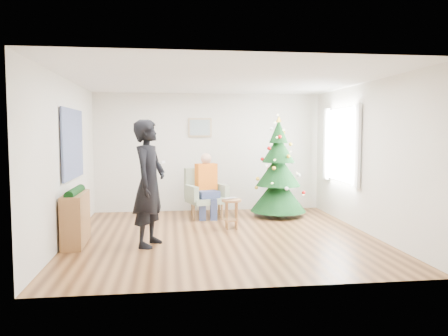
{
  "coord_description": "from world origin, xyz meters",
  "views": [
    {
      "loc": [
        -0.89,
        -7.17,
        1.73
      ],
      "look_at": [
        0.1,
        0.6,
        1.1
      ],
      "focal_mm": 35.0,
      "sensor_mm": 36.0,
      "label": 1
    }
  ],
  "objects": [
    {
      "name": "curtains",
      "position": [
        2.44,
        1.0,
        1.5
      ],
      "size": [
        0.05,
        1.75,
        1.5
      ],
      "color": "white",
      "rests_on": "wall_right"
    },
    {
      "name": "floor",
      "position": [
        0.0,
        0.0,
        0.0
      ],
      "size": [
        5.0,
        5.0,
        0.0
      ],
      "primitive_type": "plane",
      "color": "brown",
      "rests_on": "ground"
    },
    {
      "name": "stool",
      "position": [
        0.23,
        0.54,
        0.28
      ],
      "size": [
        0.36,
        0.36,
        0.54
      ],
      "rotation": [
        0.0,
        0.0,
        0.24
      ],
      "color": "brown",
      "rests_on": "floor"
    },
    {
      "name": "christmas_tree",
      "position": [
        1.36,
        1.6,
        0.94
      ],
      "size": [
        1.15,
        1.15,
        2.08
      ],
      "rotation": [
        0.0,
        0.0,
        0.12
      ],
      "color": "#3F2816",
      "rests_on": "floor"
    },
    {
      "name": "game_controller",
      "position": [
        -0.98,
        -0.51,
        1.29
      ],
      "size": [
        0.08,
        0.13,
        0.04
      ],
      "primitive_type": "cube",
      "rotation": [
        0.0,
        0.0,
        -0.35
      ],
      "color": "white",
      "rests_on": "standing_man"
    },
    {
      "name": "wall_left",
      "position": [
        -2.5,
        0.0,
        1.3
      ],
      "size": [
        0.0,
        5.0,
        5.0
      ],
      "primitive_type": "plane",
      "rotation": [
        1.57,
        0.0,
        1.57
      ],
      "color": "silver",
      "rests_on": "floor"
    },
    {
      "name": "wall_back",
      "position": [
        0.0,
        2.5,
        1.3
      ],
      "size": [
        5.0,
        0.0,
        5.0
      ],
      "primitive_type": "plane",
      "rotation": [
        1.57,
        0.0,
        0.0
      ],
      "color": "silver",
      "rests_on": "floor"
    },
    {
      "name": "laptop",
      "position": [
        0.23,
        0.54,
        0.55
      ],
      "size": [
        0.35,
        0.32,
        0.02
      ],
      "primitive_type": "imported",
      "rotation": [
        0.0,
        0.0,
        0.59
      ],
      "color": "silver",
      "rests_on": "stool"
    },
    {
      "name": "seated_person",
      "position": [
        -0.12,
        1.65,
        0.68
      ],
      "size": [
        0.52,
        0.67,
        1.32
      ],
      "rotation": [
        0.0,
        0.0,
        0.32
      ],
      "color": "navy",
      "rests_on": "armchair"
    },
    {
      "name": "armchair",
      "position": [
        -0.14,
        1.7,
        0.37
      ],
      "size": [
        0.9,
        0.88,
        1.01
      ],
      "rotation": [
        0.0,
        0.0,
        0.32
      ],
      "color": "gray",
      "rests_on": "floor"
    },
    {
      "name": "standing_man",
      "position": [
        -1.19,
        -0.48,
        0.97
      ],
      "size": [
        0.68,
        0.82,
        1.93
      ],
      "primitive_type": "imported",
      "rotation": [
        0.0,
        0.0,
        1.22
      ],
      "color": "black",
      "rests_on": "floor"
    },
    {
      "name": "ceiling",
      "position": [
        0.0,
        0.0,
        2.6
      ],
      "size": [
        5.0,
        5.0,
        0.0
      ],
      "primitive_type": "plane",
      "rotation": [
        3.14,
        0.0,
        0.0
      ],
      "color": "white",
      "rests_on": "wall_back"
    },
    {
      "name": "window_panel",
      "position": [
        2.47,
        1.0,
        1.5
      ],
      "size": [
        0.04,
        1.3,
        1.4
      ],
      "primitive_type": "cube",
      "color": "white",
      "rests_on": "wall_right"
    },
    {
      "name": "wall_right",
      "position": [
        2.5,
        0.0,
        1.3
      ],
      "size": [
        0.0,
        5.0,
        5.0
      ],
      "primitive_type": "plane",
      "rotation": [
        1.57,
        0.0,
        -1.57
      ],
      "color": "silver",
      "rests_on": "floor"
    },
    {
      "name": "console",
      "position": [
        -2.33,
        -0.25,
        0.4
      ],
      "size": [
        0.34,
        1.01,
        0.8
      ],
      "primitive_type": "cube",
      "rotation": [
        0.0,
        0.0,
        0.04
      ],
      "color": "brown",
      "rests_on": "floor"
    },
    {
      "name": "garland",
      "position": [
        -2.33,
        -0.25,
        0.82
      ],
      "size": [
        0.14,
        0.9,
        0.14
      ],
      "primitive_type": "cylinder",
      "rotation": [
        1.57,
        0.0,
        0.0
      ],
      "color": "black",
      "rests_on": "console"
    },
    {
      "name": "framed_picture",
      "position": [
        -0.2,
        2.46,
        1.85
      ],
      "size": [
        0.52,
        0.05,
        0.42
      ],
      "color": "tan",
      "rests_on": "wall_back"
    },
    {
      "name": "tapestry",
      "position": [
        -2.46,
        0.3,
        1.55
      ],
      "size": [
        0.03,
        1.5,
        1.15
      ],
      "primitive_type": "cube",
      "color": "black",
      "rests_on": "wall_left"
    },
    {
      "name": "wall_front",
      "position": [
        0.0,
        -2.5,
        1.3
      ],
      "size": [
        5.0,
        0.0,
        5.0
      ],
      "primitive_type": "plane",
      "rotation": [
        -1.57,
        0.0,
        0.0
      ],
      "color": "silver",
      "rests_on": "floor"
    }
  ]
}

